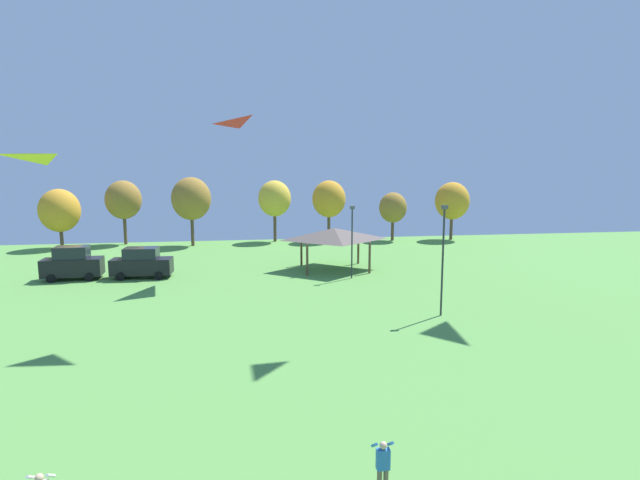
{
  "coord_description": "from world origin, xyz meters",
  "views": [
    {
      "loc": [
        -3.56,
        -0.35,
        8.84
      ],
      "look_at": [
        -1.33,
        14.39,
        6.63
      ],
      "focal_mm": 28.0,
      "sensor_mm": 36.0,
      "label": 1
    }
  ],
  "objects": [
    {
      "name": "parked_car_leftmost",
      "position": [
        -17.04,
        40.58,
        1.29
      ],
      "size": [
        4.49,
        2.17,
        2.65
      ],
      "rotation": [
        0.0,
        0.0,
        0.05
      ],
      "color": "black",
      "rests_on": "ground"
    },
    {
      "name": "light_post_1",
      "position": [
        7.91,
        27.08,
        3.71
      ],
      "size": [
        0.36,
        0.2,
        6.62
      ],
      "color": "#2D2D33",
      "rests_on": "ground"
    },
    {
      "name": "treeline_tree_1",
      "position": [
        -17.1,
        58.75,
        5.06
      ],
      "size": [
        3.97,
        3.97,
        7.27
      ],
      "color": "brown",
      "rests_on": "ground"
    },
    {
      "name": "person_standing_near_foreground",
      "position": [
        -0.03,
        11.63,
        0.89
      ],
      "size": [
        0.52,
        0.47,
        1.6
      ],
      "rotation": [
        0.0,
        0.0,
        0.18
      ],
      "color": "brown",
      "rests_on": "ground"
    },
    {
      "name": "park_pavilion",
      "position": [
        4.01,
        41.41,
        3.08
      ],
      "size": [
        6.77,
        5.42,
        3.6
      ],
      "color": "brown",
      "rests_on": "ground"
    },
    {
      "name": "treeline_tree_5",
      "position": [
        13.94,
        57.0,
        3.94
      ],
      "size": [
        3.28,
        3.28,
        5.77
      ],
      "color": "brown",
      "rests_on": "ground"
    },
    {
      "name": "treeline_tree_6",
      "position": [
        21.2,
        56.64,
        4.7
      ],
      "size": [
        4.09,
        4.09,
        6.96
      ],
      "color": "brown",
      "rests_on": "ground"
    },
    {
      "name": "kite_flying_7",
      "position": [
        -2.77,
        38.63,
        11.53
      ],
      "size": [
        3.45,
        4.03,
        0.86
      ],
      "color": "red"
    },
    {
      "name": "treeline_tree_3",
      "position": [
        -0.05,
        58.33,
        5.07
      ],
      "size": [
        3.84,
        3.84,
        7.21
      ],
      "color": "brown",
      "rests_on": "ground"
    },
    {
      "name": "light_post_0",
      "position": [
        4.76,
        37.71,
        3.28
      ],
      "size": [
        0.36,
        0.2,
        5.77
      ],
      "color": "#2D2D33",
      "rests_on": "ground"
    },
    {
      "name": "parked_car_second_from_left",
      "position": [
        -11.78,
        40.38,
        1.2
      ],
      "size": [
        4.74,
        2.14,
        2.45
      ],
      "rotation": [
        0.0,
        0.0,
        -0.05
      ],
      "color": "black",
      "rests_on": "ground"
    },
    {
      "name": "treeline_tree_2",
      "position": [
        -9.39,
        56.48,
        5.27
      ],
      "size": [
        4.33,
        4.33,
        7.66
      ],
      "color": "brown",
      "rests_on": "ground"
    },
    {
      "name": "kite_flying_5",
      "position": [
        -16.74,
        36.2,
        7.81
      ],
      "size": [
        3.55,
        2.8,
        0.76
      ],
      "color": "yellow"
    },
    {
      "name": "treeline_tree_0",
      "position": [
        -23.27,
        56.73,
        4.12
      ],
      "size": [
        4.22,
        4.22,
        6.45
      ],
      "color": "brown",
      "rests_on": "ground"
    },
    {
      "name": "treeline_tree_4",
      "position": [
        6.31,
        57.75,
        5.0
      ],
      "size": [
        3.95,
        3.95,
        7.19
      ],
      "color": "brown",
      "rests_on": "ground"
    }
  ]
}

